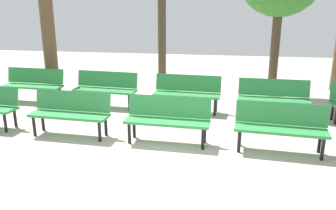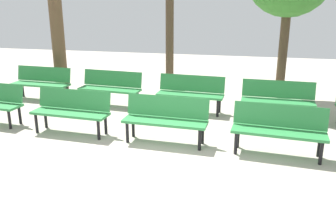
# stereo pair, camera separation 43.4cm
# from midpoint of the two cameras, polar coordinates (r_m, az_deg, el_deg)

# --- Properties ---
(ground_plane) EXTENTS (25.00, 25.00, 0.00)m
(ground_plane) POSITION_cam_midpoint_polar(r_m,az_deg,el_deg) (5.50, -5.92, -12.18)
(ground_plane) COLOR #B2A899
(bench_r0_c1) EXTENTS (1.63, 0.57, 0.87)m
(bench_r0_c1) POSITION_cam_midpoint_polar(r_m,az_deg,el_deg) (7.38, -17.09, -0.89)
(bench_r0_c1) COLOR #2D8442
(bench_r0_c1) RESTS_ON ground_plane
(bench_r0_c2) EXTENTS (1.62, 0.55, 0.87)m
(bench_r0_c2) POSITION_cam_midpoint_polar(r_m,az_deg,el_deg) (6.69, -1.88, -1.94)
(bench_r0_c2) COLOR #2D8442
(bench_r0_c2) RESTS_ON ground_plane
(bench_r0_c3) EXTENTS (1.63, 0.61, 0.87)m
(bench_r0_c3) POSITION_cam_midpoint_polar(r_m,az_deg,el_deg) (6.54, 15.94, -3.08)
(bench_r0_c3) COLOR #2D8442
(bench_r0_c3) RESTS_ON ground_plane
(bench_r1_c0) EXTENTS (1.62, 0.55, 0.87)m
(bench_r1_c0) POSITION_cam_midpoint_polar(r_m,az_deg,el_deg) (10.10, -22.05, 3.32)
(bench_r1_c0) COLOR #2D8442
(bench_r1_c0) RESTS_ON ground_plane
(bench_r1_c1) EXTENTS (1.63, 0.61, 0.87)m
(bench_r1_c1) POSITION_cam_midpoint_polar(r_m,az_deg,el_deg) (9.13, -11.37, 2.89)
(bench_r1_c1) COLOR #2D8442
(bench_r1_c1) RESTS_ON ground_plane
(bench_r1_c2) EXTENTS (1.63, 0.58, 0.87)m
(bench_r1_c2) POSITION_cam_midpoint_polar(r_m,az_deg,el_deg) (8.55, 1.68, 2.27)
(bench_r1_c2) COLOR #2D8442
(bench_r1_c2) RESTS_ON ground_plane
(bench_r1_c3) EXTENTS (1.61, 0.53, 0.87)m
(bench_r1_c3) POSITION_cam_midpoint_polar(r_m,az_deg,el_deg) (8.40, 15.29, 1.40)
(bench_r1_c3) COLOR #2D8442
(bench_r1_c3) RESTS_ON ground_plane
(tree_1) EXTENTS (0.24, 0.24, 2.80)m
(tree_1) POSITION_cam_midpoint_polar(r_m,az_deg,el_deg) (10.69, -2.16, 10.12)
(tree_1) COLOR #4C3A28
(tree_1) RESTS_ON ground_plane
(tree_2) EXTENTS (0.37, 0.37, 2.92)m
(tree_2) POSITION_cam_midpoint_polar(r_m,az_deg,el_deg) (10.59, -19.76, 9.41)
(tree_2) COLOR brown
(tree_2) RESTS_ON ground_plane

